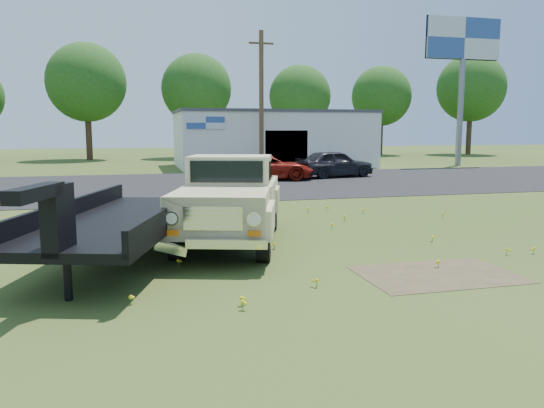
{
  "coord_description": "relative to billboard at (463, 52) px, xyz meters",
  "views": [
    {
      "loc": [
        -4.11,
        -11.81,
        2.79
      ],
      "look_at": [
        -0.77,
        1.0,
        0.92
      ],
      "focal_mm": 35.0,
      "sensor_mm": 36.0,
      "label": 1
    }
  ],
  "objects": [
    {
      "name": "ground",
      "position": [
        -20.0,
        -24.04,
        -8.54
      ],
      "size": [
        140.0,
        140.0,
        0.0
      ],
      "primitive_type": "plane",
      "color": "#334917",
      "rests_on": "ground"
    },
    {
      "name": "asphalt_lot",
      "position": [
        -20.0,
        -9.04,
        -8.54
      ],
      "size": [
        90.0,
        14.0,
        0.02
      ],
      "primitive_type": "cube",
      "color": "black",
      "rests_on": "ground"
    },
    {
      "name": "dirt_patch_a",
      "position": [
        -18.5,
        -27.04,
        -8.54
      ],
      "size": [
        3.0,
        2.0,
        0.01
      ],
      "primitive_type": "cube",
      "color": "#483E26",
      "rests_on": "ground"
    },
    {
      "name": "dirt_patch_b",
      "position": [
        -22.0,
        -20.54,
        -8.54
      ],
      "size": [
        2.2,
        1.6,
        0.01
      ],
      "primitive_type": "cube",
      "color": "#483E26",
      "rests_on": "ground"
    },
    {
      "name": "commercial_building",
      "position": [
        -14.0,
        2.95,
        -6.44
      ],
      "size": [
        14.2,
        8.2,
        4.15
      ],
      "color": "silver",
      "rests_on": "ground"
    },
    {
      "name": "billboard",
      "position": [
        0.0,
        0.0,
        0.0
      ],
      "size": [
        6.1,
        0.45,
        11.05
      ],
      "color": "slate",
      "rests_on": "ground"
    },
    {
      "name": "utility_pole_mid",
      "position": [
        -16.0,
        -2.04,
        -3.93
      ],
      "size": [
        1.6,
        0.3,
        9.0
      ],
      "color": "#453220",
      "rests_on": "ground"
    },
    {
      "name": "treeline_c",
      "position": [
        -28.0,
        15.46,
        -1.6
      ],
      "size": [
        7.04,
        7.04,
        10.47
      ],
      "color": "#3D291C",
      "rests_on": "ground"
    },
    {
      "name": "treeline_d",
      "position": [
        -18.0,
        16.46,
        -1.92
      ],
      "size": [
        6.72,
        6.72,
        10.0
      ],
      "color": "#3D291C",
      "rests_on": "ground"
    },
    {
      "name": "treeline_e",
      "position": [
        -8.0,
        14.96,
        -2.55
      ],
      "size": [
        6.08,
        6.08,
        9.04
      ],
      "color": "#3D291C",
      "rests_on": "ground"
    },
    {
      "name": "treeline_f",
      "position": [
        2.0,
        17.46,
        -2.24
      ],
      "size": [
        6.4,
        6.4,
        9.52
      ],
      "color": "#3D291C",
      "rests_on": "ground"
    },
    {
      "name": "treeline_g",
      "position": [
        12.0,
        15.96,
        -1.29
      ],
      "size": [
        7.36,
        7.36,
        10.95
      ],
      "color": "#3D291C",
      "rests_on": "ground"
    },
    {
      "name": "vintage_pickup_truck",
      "position": [
        -21.85,
        -23.16,
        -7.45
      ],
      "size": [
        3.98,
        6.38,
        2.16
      ],
      "primitive_type": null,
      "rotation": [
        0.0,
        0.0,
        -0.3
      ],
      "color": "beige",
      "rests_on": "ground"
    },
    {
      "name": "flatbed_trailer",
      "position": [
        -24.39,
        -24.23,
        -7.54
      ],
      "size": [
        4.54,
        7.72,
        2.0
      ],
      "primitive_type": null,
      "rotation": [
        0.0,
        0.0,
        -0.31
      ],
      "color": "black",
      "rests_on": "ground"
    },
    {
      "name": "red_pickup",
      "position": [
        -16.89,
        -7.57,
        -7.86
      ],
      "size": [
        5.22,
        3.17,
        1.35
      ],
      "primitive_type": "imported",
      "rotation": [
        0.0,
        0.0,
        1.37
      ],
      "color": "maroon",
      "rests_on": "ground"
    },
    {
      "name": "dark_sedan",
      "position": [
        -12.81,
        -6.93,
        -7.75
      ],
      "size": [
        4.9,
        2.69,
        1.58
      ],
      "primitive_type": "imported",
      "rotation": [
        0.0,
        0.0,
        1.76
      ],
      "color": "black",
      "rests_on": "ground"
    }
  ]
}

